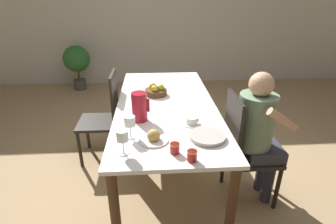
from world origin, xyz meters
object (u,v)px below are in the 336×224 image
person_seated (259,129)px  teacup_near_person (192,121)px  serving_tray (207,136)px  fruit_bowl (156,91)px  chair_opposite (105,116)px  bread_plate (154,137)px  red_pitcher (140,107)px  potted_plant (77,61)px  wine_glass_water (130,122)px  wine_glass_juice (122,137)px  chair_person_side (244,148)px  jam_jar_red (175,148)px  jam_jar_amber (192,155)px

person_seated → teacup_near_person: bearing=-92.1°
serving_tray → fruit_bowl: (-0.35, 0.90, 0.03)m
chair_opposite → bread_plate: chair_opposite is taller
red_pitcher → potted_plant: bearing=113.5°
wine_glass_water → serving_tray: bearing=-4.8°
wine_glass_juice → fruit_bowl: 1.09m
chair_person_side → teacup_near_person: bearing=-90.4°
chair_person_side → bread_plate: 0.85m
fruit_bowl → potted_plant: size_ratio=0.27×
chair_opposite → jam_jar_red: size_ratio=13.80×
serving_tray → fruit_bowl: bearing=111.5°
red_pitcher → jam_jar_amber: red_pitcher is taller
chair_person_side → person_seated: bearing=79.7°
red_pitcher → teacup_near_person: red_pitcher is taller
chair_person_side → serving_tray: size_ratio=3.69×
serving_tray → jam_jar_amber: size_ratio=3.74×
chair_opposite → bread_plate: (0.51, -0.95, 0.27)m
wine_glass_juice → fruit_bowl: bearing=77.3°
chair_opposite → teacup_near_person: 1.12m
serving_tray → jam_jar_red: size_ratio=3.74×
wine_glass_water → fruit_bowl: (0.20, 0.85, -0.08)m
chair_person_side → potted_plant: (-2.15, 3.02, 0.04)m
serving_tray → jam_jar_amber: jam_jar_amber is taller
teacup_near_person → bread_plate: (-0.31, -0.24, 0.00)m
serving_tray → jam_jar_amber: bearing=-119.6°
jam_jar_red → bread_plate: bearing=129.9°
chair_person_side → jam_jar_amber: 0.77m
wine_glass_water → potted_plant: bearing=110.8°
bread_plate → chair_person_side: bearing=17.0°
bread_plate → jam_jar_amber: bread_plate is taller
teacup_near_person → potted_plant: potted_plant is taller
chair_person_side → wine_glass_water: 1.02m
serving_tray → jam_jar_amber: (-0.15, -0.27, 0.02)m
red_pitcher → teacup_near_person: (0.42, -0.10, -0.10)m
chair_person_side → wine_glass_juice: size_ratio=5.76×
jam_jar_red → potted_plant: size_ratio=0.09×
chair_opposite → fruit_bowl: 0.62m
person_seated → serving_tray: size_ratio=4.42×
teacup_near_person → bread_plate: 0.39m
chair_person_side → potted_plant: bearing=-144.6°
teacup_near_person → fruit_bowl: size_ratio=0.68×
potted_plant → fruit_bowl: bearing=-58.9°
chair_opposite → teacup_near_person: (0.82, -0.71, 0.27)m
chair_person_side → teacup_near_person: 0.53m
person_seated → fruit_bowl: 1.08m
jam_jar_red → fruit_bowl: fruit_bowl is taller
person_seated → fruit_bowl: size_ratio=5.27×
red_pitcher → wine_glass_juice: 0.49m
person_seated → teacup_near_person: person_seated is taller
person_seated → jam_jar_amber: person_seated is taller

